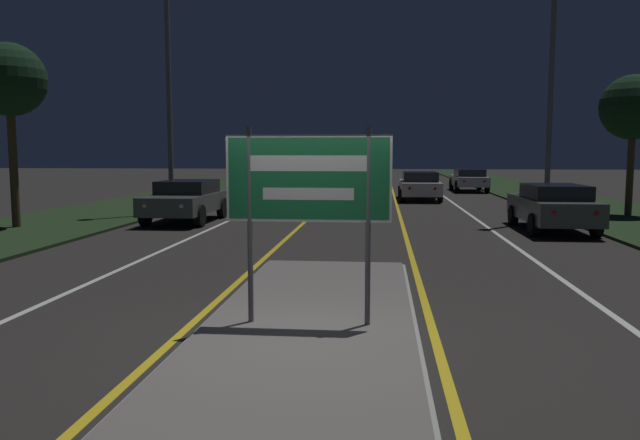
{
  "coord_description": "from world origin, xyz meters",
  "views": [
    {
      "loc": [
        0.92,
        -7.29,
        2.3
      ],
      "look_at": [
        0.0,
        2.04,
        1.28
      ],
      "focal_mm": 35.0,
      "sensor_mm": 36.0,
      "label": 1
    }
  ],
  "objects_px": {
    "car_receding_1": "(419,185)",
    "car_approaching_1": "(255,181)",
    "car_receding_2": "(469,179)",
    "car_approaching_2": "(283,174)",
    "streetlight_left_near": "(167,35)",
    "car_approaching_0": "(186,199)",
    "streetlight_right_near": "(554,15)",
    "car_receding_0": "(553,206)",
    "highway_sign": "(308,187)"
  },
  "relations": [
    {
      "from": "car_approaching_0",
      "to": "car_approaching_2",
      "type": "bearing_deg",
      "value": 91.11
    },
    {
      "from": "streetlight_right_near",
      "to": "car_approaching_2",
      "type": "height_order",
      "value": "streetlight_right_near"
    },
    {
      "from": "car_receding_2",
      "to": "streetlight_left_near",
      "type": "bearing_deg",
      "value": -129.29
    },
    {
      "from": "streetlight_left_near",
      "to": "car_approaching_1",
      "type": "height_order",
      "value": "streetlight_left_near"
    },
    {
      "from": "highway_sign",
      "to": "streetlight_left_near",
      "type": "bearing_deg",
      "value": 115.25
    },
    {
      "from": "streetlight_left_near",
      "to": "car_approaching_0",
      "type": "distance_m",
      "value": 6.12
    },
    {
      "from": "car_receding_2",
      "to": "car_approaching_1",
      "type": "relative_size",
      "value": 0.98
    },
    {
      "from": "car_receding_0",
      "to": "car_approaching_2",
      "type": "relative_size",
      "value": 0.96
    },
    {
      "from": "car_approaching_2",
      "to": "car_receding_2",
      "type": "bearing_deg",
      "value": -25.67
    },
    {
      "from": "car_receding_1",
      "to": "car_approaching_0",
      "type": "distance_m",
      "value": 13.28
    },
    {
      "from": "car_receding_2",
      "to": "car_receding_1",
      "type": "bearing_deg",
      "value": -115.06
    },
    {
      "from": "car_receding_2",
      "to": "car_approaching_2",
      "type": "xyz_separation_m",
      "value": [
        -12.06,
        5.79,
        0.06
      ]
    },
    {
      "from": "streetlight_left_near",
      "to": "car_receding_0",
      "type": "distance_m",
      "value": 14.21
    },
    {
      "from": "car_receding_1",
      "to": "car_approaching_0",
      "type": "relative_size",
      "value": 1.09
    },
    {
      "from": "car_receding_2",
      "to": "car_approaching_0",
      "type": "xyz_separation_m",
      "value": [
        -11.61,
        -17.48,
        0.02
      ]
    },
    {
      "from": "streetlight_left_near",
      "to": "car_receding_0",
      "type": "bearing_deg",
      "value": -14.3
    },
    {
      "from": "car_approaching_0",
      "to": "car_approaching_2",
      "type": "relative_size",
      "value": 0.95
    },
    {
      "from": "car_receding_1",
      "to": "highway_sign",
      "type": "bearing_deg",
      "value": -96.93
    },
    {
      "from": "car_receding_1",
      "to": "streetlight_left_near",
      "type": "bearing_deg",
      "value": -138.02
    },
    {
      "from": "car_approaching_2",
      "to": "car_receding_0",
      "type": "bearing_deg",
      "value": -64.17
    },
    {
      "from": "car_receding_0",
      "to": "car_approaching_2",
      "type": "bearing_deg",
      "value": 115.83
    },
    {
      "from": "streetlight_left_near",
      "to": "car_receding_1",
      "type": "bearing_deg",
      "value": 41.98
    },
    {
      "from": "car_receding_2",
      "to": "car_approaching_0",
      "type": "distance_m",
      "value": 20.98
    },
    {
      "from": "streetlight_left_near",
      "to": "car_receding_1",
      "type": "height_order",
      "value": "streetlight_left_near"
    },
    {
      "from": "streetlight_left_near",
      "to": "car_receding_0",
      "type": "xyz_separation_m",
      "value": [
        12.61,
        -3.21,
        -5.72
      ]
    },
    {
      "from": "highway_sign",
      "to": "car_approaching_1",
      "type": "relative_size",
      "value": 0.53
    },
    {
      "from": "car_approaching_2",
      "to": "streetlight_left_near",
      "type": "bearing_deg",
      "value": -91.88
    },
    {
      "from": "car_receding_2",
      "to": "car_approaching_1",
      "type": "distance_m",
      "value": 12.83
    },
    {
      "from": "car_receding_1",
      "to": "car_approaching_1",
      "type": "relative_size",
      "value": 1.01
    },
    {
      "from": "car_receding_1",
      "to": "car_approaching_2",
      "type": "xyz_separation_m",
      "value": [
        -8.74,
        12.89,
        0.06
      ]
    },
    {
      "from": "streetlight_left_near",
      "to": "car_receding_2",
      "type": "bearing_deg",
      "value": 50.71
    },
    {
      "from": "car_receding_1",
      "to": "car_receding_2",
      "type": "bearing_deg",
      "value": 64.94
    },
    {
      "from": "car_receding_0",
      "to": "car_receding_2",
      "type": "height_order",
      "value": "car_receding_0"
    },
    {
      "from": "car_receding_1",
      "to": "car_approaching_0",
      "type": "xyz_separation_m",
      "value": [
        -8.29,
        -10.38,
        0.02
      ]
    },
    {
      "from": "car_receding_0",
      "to": "car_approaching_1",
      "type": "bearing_deg",
      "value": 130.07
    },
    {
      "from": "streetlight_right_near",
      "to": "car_receding_2",
      "type": "distance_m",
      "value": 17.16
    },
    {
      "from": "car_receding_1",
      "to": "car_approaching_2",
      "type": "height_order",
      "value": "car_approaching_2"
    },
    {
      "from": "highway_sign",
      "to": "car_approaching_0",
      "type": "distance_m",
      "value": 13.52
    },
    {
      "from": "car_receding_1",
      "to": "car_receding_0",
      "type": "bearing_deg",
      "value": -74.84
    },
    {
      "from": "highway_sign",
      "to": "car_receding_0",
      "type": "relative_size",
      "value": 0.57
    },
    {
      "from": "car_receding_0",
      "to": "car_receding_2",
      "type": "xyz_separation_m",
      "value": [
        0.15,
        18.81,
        -0.01
      ]
    },
    {
      "from": "highway_sign",
      "to": "car_receding_1",
      "type": "relative_size",
      "value": 0.52
    },
    {
      "from": "streetlight_left_near",
      "to": "car_approaching_2",
      "type": "distance_m",
      "value": 22.13
    },
    {
      "from": "car_receding_0",
      "to": "car_receding_1",
      "type": "xyz_separation_m",
      "value": [
        -3.17,
        11.71,
        -0.01
      ]
    },
    {
      "from": "car_receding_0",
      "to": "car_approaching_0",
      "type": "xyz_separation_m",
      "value": [
        -11.46,
        1.33,
        0.01
      ]
    },
    {
      "from": "car_receding_1",
      "to": "car_approaching_1",
      "type": "distance_m",
      "value": 8.85
    },
    {
      "from": "car_receding_0",
      "to": "car_receding_2",
      "type": "distance_m",
      "value": 18.81
    },
    {
      "from": "streetlight_left_near",
      "to": "car_receding_2",
      "type": "relative_size",
      "value": 2.17
    },
    {
      "from": "car_approaching_2",
      "to": "car_approaching_1",
      "type": "bearing_deg",
      "value": -89.05
    },
    {
      "from": "highway_sign",
      "to": "car_receding_0",
      "type": "bearing_deg",
      "value": 61.59
    }
  ]
}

